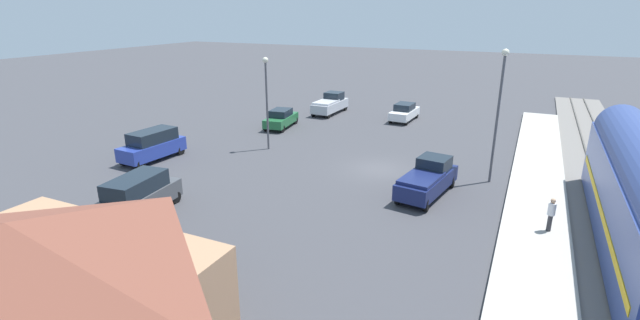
# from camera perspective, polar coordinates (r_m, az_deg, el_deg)

# --- Properties ---
(ground_plane) EXTENTS (200.00, 200.00, 0.00)m
(ground_plane) POSITION_cam_1_polar(r_m,az_deg,el_deg) (31.80, 7.43, -1.21)
(ground_plane) COLOR #424247
(railway_track) EXTENTS (4.80, 70.00, 0.30)m
(railway_track) POSITION_cam_1_polar(r_m,az_deg,el_deg) (30.89, 33.00, -4.59)
(railway_track) COLOR slate
(railway_track) RESTS_ON ground
(platform) EXTENTS (3.20, 46.00, 0.30)m
(platform) POSITION_cam_1_polar(r_m,az_deg,el_deg) (30.48, 25.62, -3.53)
(platform) COLOR #B7B2A8
(platform) RESTS_ON ground
(station_building) EXTENTS (10.49, 9.03, 4.90)m
(station_building) POSITION_cam_1_polar(r_m,az_deg,el_deg) (16.64, -33.45, -13.92)
(station_building) COLOR tan
(station_building) RESTS_ON ground
(pedestrian_on_platform) EXTENTS (0.36, 0.36, 1.71)m
(pedestrian_on_platform) POSITION_cam_1_polar(r_m,az_deg,el_deg) (24.70, 27.11, -5.90)
(pedestrian_on_platform) COLOR #333338
(pedestrian_on_platform) RESTS_ON platform
(suv_charcoal) EXTENTS (2.50, 5.09, 2.22)m
(suv_charcoal) POSITION_cam_1_polar(r_m,az_deg,el_deg) (26.22, -21.90, -4.11)
(suv_charcoal) COLOR #47494F
(suv_charcoal) RESTS_ON ground
(pickup_navy) EXTENTS (2.76, 5.64, 2.14)m
(pickup_navy) POSITION_cam_1_polar(r_m,az_deg,el_deg) (27.74, 13.42, -2.29)
(pickup_navy) COLOR navy
(pickup_navy) RESTS_ON ground
(sedan_green) EXTENTS (2.43, 4.71, 1.74)m
(sedan_green) POSITION_cam_1_polar(r_m,az_deg,el_deg) (42.83, -4.94, 5.24)
(sedan_green) COLOR #236638
(sedan_green) RESTS_ON ground
(pickup_silver) EXTENTS (2.09, 5.44, 2.14)m
(pickup_silver) POSITION_cam_1_polar(r_m,az_deg,el_deg) (48.69, 1.31, 7.09)
(pickup_silver) COLOR silver
(pickup_silver) RESTS_ON ground
(suv_blue) EXTENTS (2.27, 5.02, 2.22)m
(suv_blue) POSITION_cam_1_polar(r_m,az_deg,el_deg) (35.52, -20.35, 1.82)
(suv_blue) COLOR #283D9E
(suv_blue) RESTS_ON ground
(sedan_white) EXTENTS (2.06, 4.58, 1.74)m
(sedan_white) POSITION_cam_1_polar(r_m,az_deg,el_deg) (46.19, 10.57, 5.97)
(sedan_white) COLOR white
(sedan_white) RESTS_ON ground
(light_pole_near_platform) EXTENTS (0.44, 0.44, 8.41)m
(light_pole_near_platform) POSITION_cam_1_polar(r_m,az_deg,el_deg) (29.97, 21.64, 6.82)
(light_pole_near_platform) COLOR #515156
(light_pole_near_platform) RESTS_ON ground
(light_pole_lot_center) EXTENTS (0.44, 0.44, 7.21)m
(light_pole_lot_center) POSITION_cam_1_polar(r_m,az_deg,el_deg) (35.40, -6.76, 8.51)
(light_pole_lot_center) COLOR #515156
(light_pole_lot_center) RESTS_ON ground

